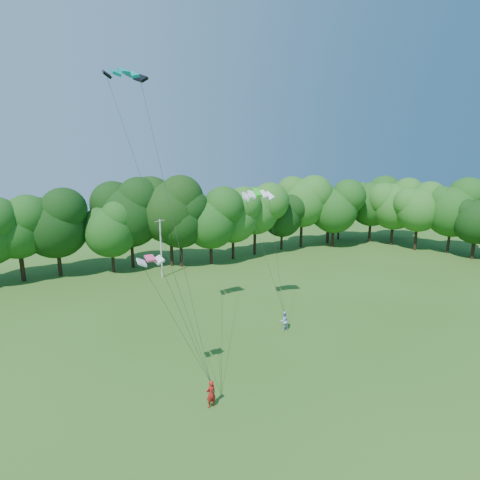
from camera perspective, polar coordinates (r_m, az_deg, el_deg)
ground at (r=26.85m, az=13.13°, el=-23.67°), size 160.00×160.00×0.00m
utility_pole at (r=50.29m, az=-11.94°, el=-1.19°), size 1.46×0.73×7.85m
kite_flyer_left at (r=25.91m, az=-4.45°, el=-22.33°), size 0.74×0.54×1.86m
kite_flyer_right at (r=35.67m, az=6.71°, el=-12.11°), size 0.95×0.77×1.82m
kite_teal at (r=30.74m, az=-17.32°, el=23.39°), size 3.12×1.57×0.65m
kite_green at (r=36.05m, az=2.66°, el=7.22°), size 3.15×1.87×0.70m
kite_pink at (r=23.33m, az=-13.55°, el=-2.72°), size 1.62×0.82×0.29m
tree_back_center at (r=54.69m, az=-10.65°, el=5.12°), size 9.79×9.79×14.24m
tree_back_east at (r=70.66m, az=13.45°, el=5.34°), size 8.07×8.07×11.74m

